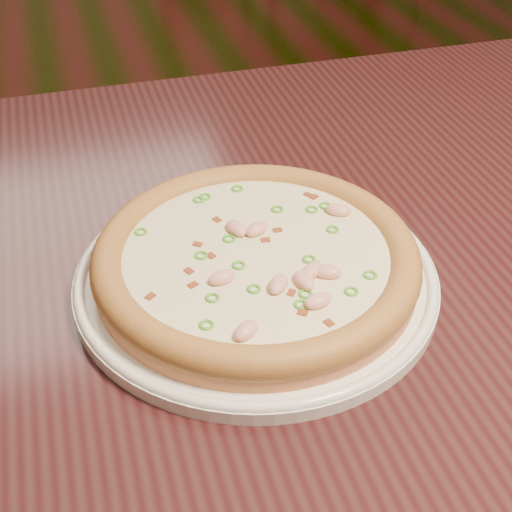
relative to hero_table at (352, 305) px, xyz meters
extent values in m
plane|color=black|center=(-0.31, 0.57, -0.65)|extent=(9.00, 9.00, 0.00)
cube|color=black|center=(0.00, 0.00, 0.08)|extent=(1.20, 0.80, 0.04)
cylinder|color=white|center=(-0.12, -0.05, 0.10)|extent=(0.32, 0.32, 0.01)
torus|color=white|center=(-0.12, -0.05, 0.11)|extent=(0.31, 0.31, 0.01)
cylinder|color=#CE854E|center=(-0.12, -0.05, 0.12)|extent=(0.28, 0.28, 0.02)
torus|color=#C37B37|center=(-0.12, -0.05, 0.13)|extent=(0.28, 0.28, 0.03)
cylinder|color=#F9EAB8|center=(-0.12, -0.05, 0.13)|extent=(0.23, 0.23, 0.00)
ellipsoid|color=#F2B29E|center=(-0.16, -0.08, 0.14)|extent=(0.03, 0.02, 0.01)
ellipsoid|color=#F2B29E|center=(-0.08, -0.09, 0.14)|extent=(0.03, 0.02, 0.01)
ellipsoid|color=#F2B29E|center=(-0.10, -0.10, 0.14)|extent=(0.02, 0.03, 0.01)
ellipsoid|color=#F2B29E|center=(-0.03, -0.02, 0.14)|extent=(0.03, 0.02, 0.01)
ellipsoid|color=#F2B29E|center=(-0.13, -0.02, 0.14)|extent=(0.02, 0.03, 0.01)
ellipsoid|color=#F2B29E|center=(-0.09, -0.13, 0.14)|extent=(0.03, 0.02, 0.01)
ellipsoid|color=#F2B29E|center=(-0.12, -0.10, 0.14)|extent=(0.03, 0.03, 0.01)
ellipsoid|color=#F2B29E|center=(-0.15, -0.14, 0.14)|extent=(0.03, 0.03, 0.01)
ellipsoid|color=#F2B29E|center=(-0.07, -0.10, 0.14)|extent=(0.03, 0.02, 0.01)
ellipsoid|color=#F2B29E|center=(-0.11, -0.02, 0.14)|extent=(0.03, 0.02, 0.01)
cube|color=maroon|center=(-0.04, 0.02, 0.13)|extent=(0.01, 0.01, 0.00)
cube|color=maroon|center=(-0.05, 0.02, 0.13)|extent=(0.01, 0.01, 0.00)
cube|color=maroon|center=(-0.14, 0.00, 0.13)|extent=(0.01, 0.01, 0.00)
cube|color=maroon|center=(-0.18, -0.08, 0.13)|extent=(0.01, 0.01, 0.00)
cube|color=maroon|center=(-0.09, -0.15, 0.13)|extent=(0.01, 0.01, 0.00)
cube|color=maroon|center=(-0.11, -0.11, 0.13)|extent=(0.01, 0.01, 0.00)
cube|color=maroon|center=(-0.11, -0.13, 0.13)|extent=(0.01, 0.01, 0.00)
cube|color=maroon|center=(-0.11, -0.04, 0.13)|extent=(0.01, 0.01, 0.00)
cube|color=maroon|center=(-0.16, -0.05, 0.13)|extent=(0.01, 0.01, 0.00)
cube|color=maroon|center=(-0.18, -0.06, 0.13)|extent=(0.01, 0.01, 0.00)
cube|color=maroon|center=(-0.17, -0.03, 0.13)|extent=(0.01, 0.01, 0.00)
cube|color=maroon|center=(-0.09, -0.09, 0.13)|extent=(0.01, 0.01, 0.00)
cube|color=maroon|center=(-0.22, -0.08, 0.13)|extent=(0.01, 0.01, 0.00)
cube|color=maroon|center=(-0.09, -0.03, 0.13)|extent=(0.01, 0.01, 0.00)
torus|color=#4CA22B|center=(-0.18, -0.13, 0.13)|extent=(0.01, 0.01, 0.00)
torus|color=#4CA22B|center=(-0.06, -0.12, 0.13)|extent=(0.01, 0.01, 0.00)
torus|color=#4CA22B|center=(-0.14, -0.07, 0.13)|extent=(0.02, 0.02, 0.00)
torus|color=#4CA22B|center=(-0.04, -0.11, 0.13)|extent=(0.01, 0.01, 0.00)
torus|color=#4CA22B|center=(-0.08, -0.07, 0.13)|extent=(0.01, 0.01, 0.00)
torus|color=#4CA22B|center=(-0.04, 0.00, 0.13)|extent=(0.01, 0.01, 0.00)
torus|color=#4CA22B|center=(-0.17, -0.10, 0.13)|extent=(0.02, 0.02, 0.00)
torus|color=#4CA22B|center=(-0.14, -0.10, 0.13)|extent=(0.01, 0.01, 0.00)
torus|color=#4CA22B|center=(-0.05, -0.04, 0.13)|extent=(0.02, 0.02, 0.00)
torus|color=#4CA22B|center=(-0.11, -0.13, 0.13)|extent=(0.02, 0.02, 0.00)
torus|color=#4CA22B|center=(-0.11, 0.05, 0.13)|extent=(0.02, 0.02, 0.00)
torus|color=#4CA22B|center=(-0.21, 0.00, 0.13)|extent=(0.02, 0.02, 0.00)
torus|color=#4CA22B|center=(-0.08, 0.01, 0.13)|extent=(0.02, 0.02, 0.00)
torus|color=#4CA22B|center=(-0.15, 0.04, 0.13)|extent=(0.02, 0.02, 0.00)
torus|color=#4CA22B|center=(-0.14, 0.04, 0.13)|extent=(0.01, 0.01, 0.00)
torus|color=#4CA22B|center=(-0.17, -0.04, 0.13)|extent=(0.02, 0.02, 0.00)
torus|color=#4CA22B|center=(-0.14, -0.03, 0.13)|extent=(0.02, 0.02, 0.00)
torus|color=#4CA22B|center=(-0.05, 0.00, 0.13)|extent=(0.01, 0.01, 0.00)
torus|color=#4CA22B|center=(-0.10, -0.11, 0.13)|extent=(0.02, 0.02, 0.00)
camera|label=1|loc=(-0.25, -0.51, 0.50)|focal=50.00mm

